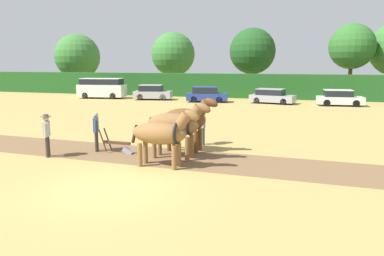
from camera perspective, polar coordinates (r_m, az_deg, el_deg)
name	(u,v)px	position (r m, az deg, el deg)	size (l,w,h in m)	color
ground_plane	(111,189)	(11.94, -12.23, -9.04)	(240.00, 240.00, 0.00)	#A88E4C
plowed_furrow_strip	(66,148)	(17.93, -18.59, -2.97)	(34.79, 3.08, 0.01)	brown
hedgerow	(255,86)	(42.22, 9.63, 6.32)	(76.65, 1.68, 2.66)	#1E511E
tree_far_left	(77,57)	(58.01, -17.07, 10.36)	(6.52, 6.52, 8.05)	#423323
tree_left	(173,54)	(51.12, -2.90, 11.18)	(5.82, 5.82, 7.94)	brown
tree_center_left	(252,51)	(48.51, 9.20, 11.47)	(5.75, 5.75, 8.19)	brown
tree_center	(352,47)	(46.41, 23.21, 11.34)	(5.06, 5.06, 8.21)	brown
draft_horse_lead_left	(162,133)	(13.81, -4.62, -0.83)	(2.78, 0.94, 2.27)	brown
draft_horse_lead_right	(175,125)	(15.04, -2.57, 0.49)	(2.83, 1.05, 2.37)	brown
draft_horse_trail_left	(187,119)	(16.30, -0.79, 1.33)	(2.63, 1.06, 2.45)	brown
plow	(120,146)	(16.35, -10.99, -2.71)	(1.53, 0.47, 1.13)	#4C331E
farmer_at_plow	(96,129)	(16.83, -14.42, -0.09)	(0.41, 0.62, 1.72)	#38332D
farmer_beside_team	(203,123)	(17.60, 1.74, 0.71)	(0.44, 0.66, 1.74)	#4C4C4C
farmer_onlooker_left	(47,132)	(16.41, -21.27, -0.52)	(0.45, 0.61, 1.78)	#38332D
parked_van	(102,88)	(42.56, -13.57, 5.94)	(5.32, 2.73, 2.19)	silver
parked_car_left	(152,93)	(39.97, -6.05, 5.39)	(4.20, 2.53, 1.58)	#A8A8B2
parked_car_center_left	(207,95)	(37.43, 2.25, 5.10)	(4.27, 2.42, 1.53)	navy
parked_car_center	(272,96)	(36.84, 12.07, 4.74)	(4.42, 2.59, 1.41)	#9E9EA8
parked_car_center_right	(339,98)	(36.54, 21.53, 4.26)	(4.14, 2.13, 1.46)	silver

